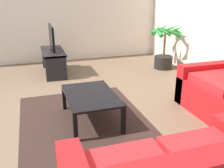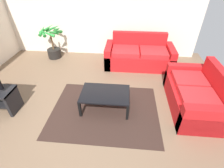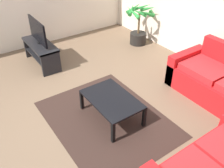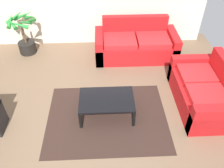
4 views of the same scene
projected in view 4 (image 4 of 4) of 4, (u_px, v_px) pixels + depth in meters
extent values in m
plane|color=brown|center=(83.00, 129.00, 4.12)|extent=(6.60, 6.60, 0.00)
cube|color=red|center=(135.00, 49.00, 5.72)|extent=(1.96, 0.90, 0.42)
cube|color=red|center=(135.00, 25.00, 5.70)|extent=(1.60, 0.16, 0.48)
cube|color=red|center=(99.00, 46.00, 5.62)|extent=(0.18, 0.90, 0.62)
cube|color=red|center=(172.00, 45.00, 5.68)|extent=(0.18, 0.90, 0.62)
cube|color=red|center=(120.00, 41.00, 5.49)|extent=(0.76, 0.66, 0.12)
cube|color=red|center=(153.00, 40.00, 5.52)|extent=(0.76, 0.66, 0.12)
cube|color=red|center=(201.00, 95.00, 4.48)|extent=(0.90, 1.60, 0.42)
cube|color=red|center=(216.00, 120.00, 3.88)|extent=(0.90, 0.18, 0.62)
cube|color=red|center=(191.00, 69.00, 4.95)|extent=(0.90, 0.18, 0.62)
cube|color=red|center=(208.00, 96.00, 4.06)|extent=(0.66, 0.58, 0.12)
cube|color=red|center=(196.00, 74.00, 4.53)|extent=(0.66, 0.58, 0.12)
cube|color=black|center=(0.00, 119.00, 3.98)|extent=(0.06, 0.41, 0.51)
cube|color=black|center=(107.00, 99.00, 4.15)|extent=(0.98, 0.65, 0.03)
cube|color=black|center=(80.00, 120.00, 4.04)|extent=(0.05, 0.05, 0.36)
cube|color=black|center=(134.00, 119.00, 4.07)|extent=(0.05, 0.05, 0.36)
cube|color=black|center=(82.00, 96.00, 4.49)|extent=(0.05, 0.05, 0.36)
cube|color=black|center=(130.00, 95.00, 4.52)|extent=(0.05, 0.05, 0.36)
cube|color=black|center=(107.00, 117.00, 4.32)|extent=(2.20, 1.70, 0.01)
cylinder|color=black|center=(28.00, 47.00, 5.89)|extent=(0.41, 0.41, 0.29)
cylinder|color=brown|center=(23.00, 33.00, 5.62)|extent=(0.05, 0.05, 0.54)
cone|color=#288736|center=(31.00, 20.00, 5.40)|extent=(0.14, 0.51, 0.28)
cone|color=#288736|center=(30.00, 17.00, 5.54)|extent=(0.41, 0.44, 0.28)
cone|color=#288736|center=(23.00, 15.00, 5.61)|extent=(0.53, 0.12, 0.28)
cone|color=#288736|center=(15.00, 17.00, 5.55)|extent=(0.44, 0.41, 0.27)
cone|color=#288736|center=(10.00, 20.00, 5.40)|extent=(0.10, 0.46, 0.26)
cone|color=#288736|center=(12.00, 23.00, 5.31)|extent=(0.34, 0.39, 0.24)
cone|color=#288736|center=(18.00, 25.00, 5.24)|extent=(0.46, 0.13, 0.26)
cone|color=#288736|center=(25.00, 22.00, 5.33)|extent=(0.32, 0.34, 0.22)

